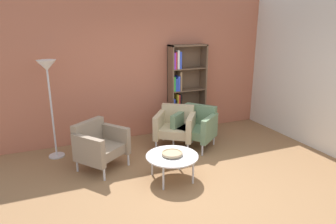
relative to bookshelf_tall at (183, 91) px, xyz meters
name	(u,v)px	position (x,y,z in m)	size (l,w,h in m)	color
ground_plane	(195,188)	(-0.86, -2.25, -0.92)	(8.32, 8.32, 0.00)	olive
brick_back_panel	(141,67)	(-0.86, 0.21, 0.53)	(6.40, 0.12, 2.90)	#B2664C
plaster_right_partition	(319,72)	(2.00, -1.65, 0.53)	(0.12, 5.20, 2.90)	silver
bookshelf_tall	(183,91)	(0.00, 0.00, 0.00)	(0.80, 0.30, 1.90)	brown
coffee_table_low	(172,157)	(-1.06, -1.86, -0.55)	(0.80, 0.80, 0.40)	silver
decorative_bowl	(172,153)	(-1.06, -1.86, -0.49)	(0.32, 0.32, 0.05)	tan
armchair_by_bookshelf	(176,126)	(-0.47, -0.66, -0.51)	(0.95, 0.93, 0.78)	#C6B289
armchair_near_window	(99,144)	(-2.01, -1.03, -0.51)	(0.95, 0.94, 0.78)	gray
armchair_corner_red	(196,126)	(-0.11, -0.82, -0.51)	(0.94, 0.95, 0.78)	slate
floor_lamp_torchiere	(48,77)	(-2.66, -0.29, 0.53)	(0.32, 0.32, 1.74)	silver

